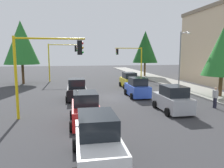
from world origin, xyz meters
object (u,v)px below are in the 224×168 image
at_px(tree_roadside_near, 223,51).
at_px(car_silver, 173,100).
at_px(car_blue, 137,88).
at_px(pedestrian_crossing, 215,97).
at_px(car_yellow, 129,81).
at_px(traffic_signal_far_left, 131,57).
at_px(traffic_signal_near_right, 45,61).
at_px(tree_opposite_side, 21,43).
at_px(car_white, 98,142).
at_px(tree_roadside_far, 145,47).
at_px(car_black, 77,90).
at_px(traffic_signal_far_right, 60,55).
at_px(street_lamp_curbside, 182,54).
at_px(car_red, 86,110).

distance_m(tree_roadside_near, car_silver, 8.92).
distance_m(car_blue, pedestrian_crossing, 7.33).
bearing_deg(car_yellow, traffic_signal_far_left, 163.44).
xyz_separation_m(traffic_signal_near_right, tree_opposite_side, (-18.00, -5.34, 2.03)).
relative_size(car_silver, car_blue, 0.97).
xyz_separation_m(car_white, car_blue, (-12.62, 5.46, -0.00)).
xyz_separation_m(tree_roadside_far, car_black, (18.37, -13.03, -4.71)).
xyz_separation_m(traffic_signal_far_right, car_yellow, (8.23, 8.94, -3.26)).
bearing_deg(car_silver, street_lamp_curbside, 149.30).
xyz_separation_m(traffic_signal_far_left, car_yellow, (8.23, -2.45, -2.94)).
relative_size(car_red, pedestrian_crossing, 2.29).
bearing_deg(tree_roadside_near, street_lamp_curbside, -166.95).
relative_size(traffic_signal_far_right, car_blue, 1.51).
distance_m(tree_opposite_side, car_white, 26.53).
distance_m(street_lamp_curbside, car_white, 20.70).
distance_m(traffic_signal_far_right, tree_roadside_far, 15.81).
height_order(tree_roadside_far, car_black, tree_roadside_far).
relative_size(traffic_signal_near_right, car_yellow, 1.40).
bearing_deg(traffic_signal_far_left, street_lamp_curbside, 18.84).
relative_size(traffic_signal_far_right, street_lamp_curbside, 0.84).
height_order(traffic_signal_near_right, tree_roadside_near, tree_roadside_near).
height_order(traffic_signal_far_right, car_silver, traffic_signal_far_right).
relative_size(street_lamp_curbside, car_red, 1.80).
xyz_separation_m(car_yellow, car_white, (18.55, -6.17, 0.00)).
xyz_separation_m(street_lamp_curbside, tree_roadside_near, (5.61, 1.30, 0.22)).
relative_size(tree_roadside_near, car_red, 1.80).
distance_m(car_silver, car_yellow, 11.83).
height_order(tree_roadside_near, car_red, tree_roadside_near).
height_order(traffic_signal_far_left, car_red, traffic_signal_far_left).
xyz_separation_m(traffic_signal_far_left, pedestrian_crossing, (19.73, 1.60, -2.93)).
distance_m(tree_roadside_near, tree_roadside_far, 20.05).
distance_m(traffic_signal_near_right, pedestrian_crossing, 13.26).
bearing_deg(car_blue, tree_roadside_near, 77.03).
distance_m(traffic_signal_far_right, car_silver, 22.30).
xyz_separation_m(traffic_signal_far_left, car_silver, (20.06, -2.19, -2.94)).
bearing_deg(tree_opposite_side, traffic_signal_far_left, 96.85).
relative_size(street_lamp_curbside, tree_roadside_near, 1.00).
xyz_separation_m(traffic_signal_far_right, tree_roadside_near, (16.00, 16.23, 0.42)).
relative_size(car_white, pedestrian_crossing, 2.40).
height_order(car_red, car_blue, same).
relative_size(street_lamp_curbside, car_blue, 1.80).
xyz_separation_m(tree_roadside_near, pedestrian_crossing, (3.73, -3.24, -3.66)).
distance_m(traffic_signal_near_right, car_red, 4.30).
bearing_deg(pedestrian_crossing, traffic_signal_far_right, -146.65).
bearing_deg(traffic_signal_far_left, car_yellow, -16.56).
bearing_deg(car_yellow, traffic_signal_far_right, -132.63).
distance_m(traffic_signal_near_right, street_lamp_curbside, 17.70).
height_order(traffic_signal_far_left, car_blue, traffic_signal_far_left).
height_order(traffic_signal_near_right, car_blue, traffic_signal_near_right).
distance_m(traffic_signal_far_right, street_lamp_curbside, 18.19).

